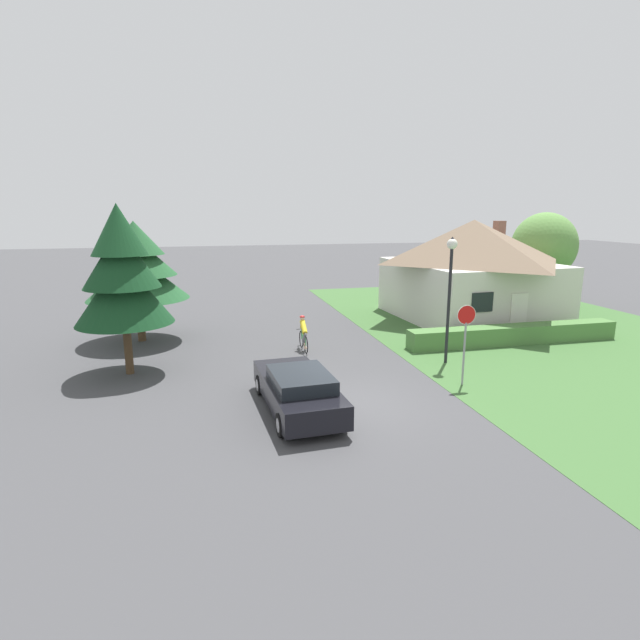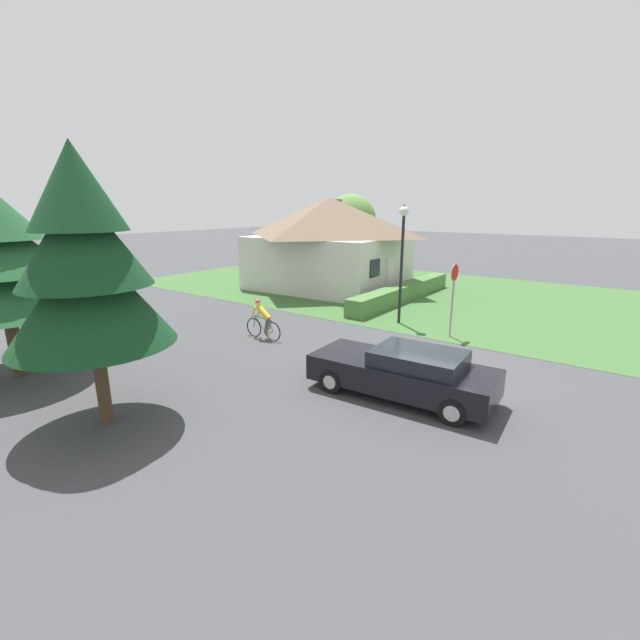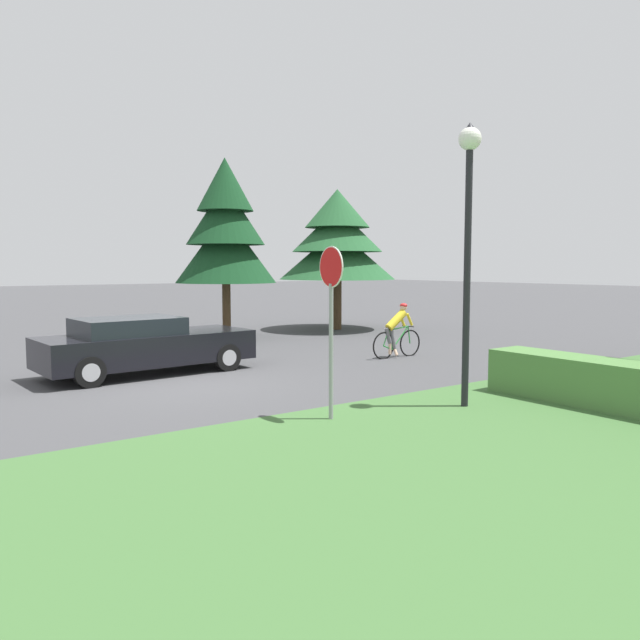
# 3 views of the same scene
# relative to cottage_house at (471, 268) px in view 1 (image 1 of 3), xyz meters

# --- Properties ---
(ground_plane) EXTENTS (140.00, 140.00, 0.00)m
(ground_plane) POSITION_rel_cottage_house_xyz_m (-10.05, -10.42, -2.74)
(ground_plane) COLOR #424244
(grass_verge_right) EXTENTS (16.00, 36.00, 0.01)m
(grass_verge_right) POSITION_rel_cottage_house_xyz_m (1.53, -6.42, -2.74)
(grass_verge_right) COLOR #3D6633
(grass_verge_right) RESTS_ON ground
(cottage_house) EXTENTS (8.33, 9.07, 5.28)m
(cottage_house) POSITION_rel_cottage_house_xyz_m (0.00, 0.00, 0.00)
(cottage_house) COLOR beige
(cottage_house) RESTS_ON ground
(hedge_row) EXTENTS (9.85, 0.90, 0.82)m
(hedge_row) POSITION_rel_cottage_house_xyz_m (-0.82, -5.31, -2.33)
(hedge_row) COLOR #4C7A3D
(hedge_row) RESTS_ON ground
(sedan_left_lane) EXTENTS (2.07, 4.77, 1.30)m
(sedan_left_lane) POSITION_rel_cottage_house_xyz_m (-11.55, -10.53, -2.09)
(sedan_left_lane) COLOR black
(sedan_left_lane) RESTS_ON ground
(cyclist) EXTENTS (0.44, 1.69, 1.47)m
(cyclist) POSITION_rel_cottage_house_xyz_m (-10.07, -4.17, -2.05)
(cyclist) COLOR black
(cyclist) RESTS_ON ground
(stop_sign) EXTENTS (0.65, 0.07, 2.75)m
(stop_sign) POSITION_rel_cottage_house_xyz_m (-5.72, -9.63, -0.83)
(stop_sign) COLOR gray
(stop_sign) RESTS_ON ground
(street_lamp) EXTENTS (0.39, 0.39, 4.84)m
(street_lamp) POSITION_rel_cottage_house_xyz_m (-5.08, -7.20, 0.69)
(street_lamp) COLOR black
(street_lamp) RESTS_ON ground
(conifer_tall_near) EXTENTS (3.36, 3.36, 6.03)m
(conifer_tall_near) POSITION_rel_cottage_house_xyz_m (-16.81, -5.72, 0.91)
(conifer_tall_near) COLOR #4C3823
(conifer_tall_near) RESTS_ON ground
(conifer_tall_far) EXTENTS (4.41, 4.41, 5.33)m
(conifer_tall_far) POSITION_rel_cottage_house_xyz_m (-16.88, -0.95, 0.64)
(conifer_tall_far) COLOR #4C3823
(conifer_tall_far) RESTS_ON ground
(deciduous_tree_right) EXTENTS (3.83, 3.83, 5.65)m
(deciduous_tree_right) POSITION_rel_cottage_house_xyz_m (6.35, 2.60, 0.88)
(deciduous_tree_right) COLOR #4C3823
(deciduous_tree_right) RESTS_ON ground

